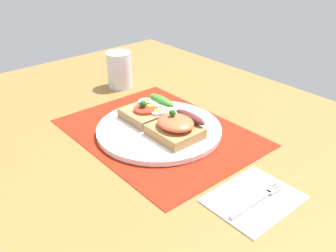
{
  "coord_description": "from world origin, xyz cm",
  "views": [
    {
      "loc": [
        55.97,
        -45.23,
        40.88
      ],
      "look_at": [
        3.0,
        0.0,
        2.94
      ],
      "focal_mm": 40.23,
      "sensor_mm": 36.0,
      "label": 1
    }
  ],
  "objects": [
    {
      "name": "drinking_glass",
      "position": [
        -27.64,
        8.51,
        4.91
      ],
      "size": [
        6.87,
        6.87,
        9.82
      ],
      "primitive_type": "cylinder",
      "color": "silver",
      "rests_on": "ground_plane"
    },
    {
      "name": "fork",
      "position": [
        28.68,
        -2.03,
        0.76
      ],
      "size": [
        1.62,
        13.59,
        0.32
      ],
      "color": "#B7B7BC",
      "rests_on": "napkin"
    },
    {
      "name": "plate",
      "position": [
        0.0,
        0.0,
        0.87
      ],
      "size": [
        27.31,
        27.31,
        1.14
      ],
      "primitive_type": "cylinder",
      "color": "white",
      "rests_on": "placemat"
    },
    {
      "name": "napkin",
      "position": [
        27.84,
        -2.34,
        0.3
      ],
      "size": [
        11.81,
        14.94,
        0.6
      ],
      "primitive_type": "cube",
      "color": "white",
      "rests_on": "ground_plane"
    },
    {
      "name": "placemat",
      "position": [
        0.0,
        0.0,
        0.15
      ],
      "size": [
        41.54,
        31.44,
        0.3
      ],
      "primitive_type": "cube",
      "color": "#9E200F",
      "rests_on": "ground_plane"
    },
    {
      "name": "sandwich_salmon",
      "position": [
        5.26,
        0.01,
        3.54
      ],
      "size": [
        10.05,
        10.22,
        5.81
      ],
      "color": "#AB7C48",
      "rests_on": "plate"
    },
    {
      "name": "sandwich_egg_tomato",
      "position": [
        -5.2,
        1.19,
        3.03
      ],
      "size": [
        9.52,
        9.85,
        4.35
      ],
      "color": "#9E764A",
      "rests_on": "plate"
    },
    {
      "name": "ground_plane",
      "position": [
        0.0,
        0.0,
        -1.6
      ],
      "size": [
        120.0,
        90.0,
        3.2
      ],
      "primitive_type": "cube",
      "color": "olive"
    }
  ]
}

